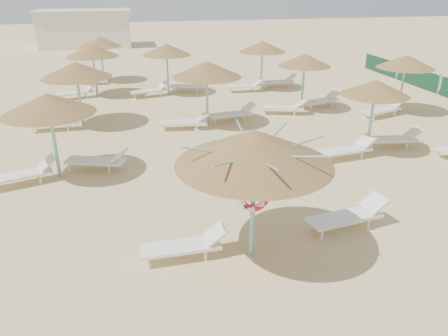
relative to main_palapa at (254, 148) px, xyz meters
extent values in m
plane|color=#D6B782|center=(0.08, 0.36, -2.60)|extent=(120.00, 120.00, 0.00)
cylinder|color=#6CBBB2|center=(0.00, 0.00, -1.35)|extent=(0.11, 0.11, 2.50)
cone|color=olive|center=(0.00, 0.00, 0.01)|extent=(3.33, 3.33, 0.75)
cylinder|color=#6CBBB2|center=(0.00, 0.00, -0.25)|extent=(0.20, 0.20, 0.12)
cylinder|color=#6CBBB2|center=(0.77, 0.00, -0.03)|extent=(1.51, 0.04, 0.38)
cylinder|color=#6CBBB2|center=(0.54, 0.54, -0.03)|extent=(1.10, 1.10, 0.38)
cylinder|color=#6CBBB2|center=(0.00, 0.77, -0.03)|extent=(0.04, 1.51, 0.38)
cylinder|color=#6CBBB2|center=(-0.54, 0.54, -0.03)|extent=(1.10, 1.10, 0.38)
cylinder|color=#6CBBB2|center=(-0.77, 0.00, -0.03)|extent=(1.51, 0.04, 0.38)
cylinder|color=#6CBBB2|center=(-0.54, -0.54, -0.03)|extent=(1.10, 1.10, 0.38)
cylinder|color=#6CBBB2|center=(0.00, -0.77, -0.03)|extent=(0.04, 1.51, 0.38)
cylinder|color=#6CBBB2|center=(0.54, -0.54, -0.03)|extent=(1.10, 1.10, 0.38)
torus|color=red|center=(0.00, -0.10, -1.09)|extent=(0.70, 0.15, 0.70)
cylinder|color=white|center=(-2.33, -0.07, -2.47)|extent=(0.06, 0.06, 0.26)
cylinder|color=white|center=(-2.34, 0.40, -2.47)|extent=(0.06, 0.06, 0.26)
cylinder|color=white|center=(-1.07, -0.04, -2.47)|extent=(0.06, 0.06, 0.26)
cylinder|color=white|center=(-1.08, 0.43, -2.47)|extent=(0.06, 0.06, 0.26)
cube|color=white|center=(-1.59, 0.18, -2.30)|extent=(1.78, 0.62, 0.07)
cube|color=white|center=(-0.80, 0.20, -2.08)|extent=(0.47, 0.57, 0.34)
cylinder|color=white|center=(1.81, 0.19, -2.46)|extent=(0.06, 0.06, 0.28)
cylinder|color=white|center=(1.73, 0.68, -2.46)|extent=(0.06, 0.06, 0.28)
cylinder|color=white|center=(3.16, 0.41, -2.46)|extent=(0.06, 0.06, 0.28)
cylinder|color=white|center=(3.08, 0.91, -2.46)|extent=(0.06, 0.06, 0.28)
cube|color=white|center=(2.57, 0.57, -2.28)|extent=(1.99, 0.93, 0.08)
cube|color=white|center=(3.42, 0.71, -2.03)|extent=(0.58, 0.68, 0.37)
cylinder|color=#6CBBB2|center=(-4.82, 5.43, -1.45)|extent=(0.11, 0.11, 2.30)
cone|color=olive|center=(-4.82, 5.43, -0.21)|extent=(2.74, 2.74, 0.62)
cylinder|color=#6CBBB2|center=(-4.82, 5.43, -0.45)|extent=(0.20, 0.20, 0.12)
cylinder|color=white|center=(-5.32, 4.97, -2.46)|extent=(0.06, 0.06, 0.28)
cylinder|color=white|center=(-5.47, 5.44, -2.46)|extent=(0.06, 0.06, 0.28)
cube|color=white|center=(-5.92, 5.03, -2.28)|extent=(2.00, 1.18, 0.08)
cube|color=white|center=(-5.11, 5.30, -2.04)|extent=(0.65, 0.72, 0.36)
cylinder|color=white|center=(-4.55, 5.75, -2.46)|extent=(0.06, 0.06, 0.28)
cylinder|color=white|center=(-4.40, 6.22, -2.46)|extent=(0.06, 0.06, 0.28)
cylinder|color=white|center=(-3.27, 5.32, -2.46)|extent=(0.06, 0.06, 0.28)
cylinder|color=white|center=(-3.12, 5.80, -2.46)|extent=(0.06, 0.06, 0.28)
cube|color=white|center=(-3.72, 5.73, -2.28)|extent=(2.00, 1.18, 0.08)
cube|color=white|center=(-2.91, 5.47, -2.04)|extent=(0.65, 0.72, 0.36)
cylinder|color=#6CBBB2|center=(-4.49, 10.74, -1.45)|extent=(0.11, 0.11, 2.30)
cone|color=olive|center=(-4.49, 10.74, -0.20)|extent=(2.87, 2.87, 0.65)
cylinder|color=#6CBBB2|center=(-4.49, 10.74, -0.45)|extent=(0.20, 0.20, 0.12)
cylinder|color=white|center=(-6.39, 10.09, -2.46)|extent=(0.06, 0.06, 0.28)
cylinder|color=white|center=(-6.39, 10.59, -2.46)|extent=(0.06, 0.06, 0.28)
cylinder|color=white|center=(-5.04, 10.09, -2.46)|extent=(0.06, 0.06, 0.28)
cylinder|color=white|center=(-5.04, 10.59, -2.46)|extent=(0.06, 0.06, 0.28)
cube|color=white|center=(-5.59, 10.34, -2.28)|extent=(1.90, 0.62, 0.08)
cube|color=white|center=(-4.74, 10.34, -2.04)|extent=(0.49, 0.60, 0.36)
cylinder|color=#6CBBB2|center=(-4.14, 16.01, -1.45)|extent=(0.11, 0.11, 2.30)
cone|color=olive|center=(-4.14, 16.01, -0.21)|extent=(2.70, 2.70, 0.61)
cylinder|color=#6CBBB2|center=(-4.14, 16.01, -0.45)|extent=(0.20, 0.20, 0.12)
cylinder|color=white|center=(-5.93, 15.14, -2.46)|extent=(0.06, 0.06, 0.28)
cylinder|color=white|center=(-6.07, 15.61, -2.46)|extent=(0.06, 0.06, 0.28)
cylinder|color=white|center=(-4.64, 15.54, -2.46)|extent=(0.06, 0.06, 0.28)
cylinder|color=white|center=(-4.79, 16.02, -2.46)|extent=(0.06, 0.06, 0.28)
cube|color=white|center=(-5.24, 15.61, -2.28)|extent=(2.00, 1.16, 0.08)
cube|color=white|center=(-4.43, 15.87, -2.04)|extent=(0.64, 0.72, 0.36)
cylinder|color=#6CBBB2|center=(0.76, 9.73, -1.45)|extent=(0.11, 0.11, 2.30)
cone|color=olive|center=(0.76, 9.73, -0.20)|extent=(2.89, 2.89, 0.65)
cylinder|color=#6CBBB2|center=(0.76, 9.73, -0.45)|extent=(0.20, 0.20, 0.12)
cylinder|color=white|center=(-1.17, 9.19, -2.46)|extent=(0.06, 0.06, 0.28)
cylinder|color=white|center=(-1.10, 9.68, -2.46)|extent=(0.06, 0.06, 0.28)
cylinder|color=white|center=(0.17, 9.01, -2.46)|extent=(0.06, 0.06, 0.28)
cylinder|color=white|center=(0.24, 9.50, -2.46)|extent=(0.06, 0.06, 0.28)
cube|color=white|center=(-0.34, 9.33, -2.28)|extent=(1.96, 0.86, 0.08)
cube|color=white|center=(0.50, 9.22, -2.04)|extent=(0.56, 0.66, 0.36)
cylinder|color=white|center=(1.10, 9.68, -2.46)|extent=(0.06, 0.06, 0.28)
cylinder|color=white|center=(1.03, 10.17, -2.46)|extent=(0.06, 0.06, 0.28)
cylinder|color=white|center=(2.44, 9.85, -2.46)|extent=(0.06, 0.06, 0.28)
cylinder|color=white|center=(2.37, 10.35, -2.46)|extent=(0.06, 0.06, 0.28)
cube|color=white|center=(1.86, 10.03, -2.28)|extent=(1.96, 0.86, 0.08)
cube|color=white|center=(2.70, 10.14, -2.04)|extent=(0.56, 0.66, 0.36)
cylinder|color=#6CBBB2|center=(-0.33, 15.59, -1.45)|extent=(0.11, 0.11, 2.30)
cone|color=olive|center=(-0.33, 15.59, -0.21)|extent=(2.60, 2.60, 0.58)
cylinder|color=#6CBBB2|center=(-0.33, 15.59, -0.45)|extent=(0.20, 0.20, 0.12)
cylinder|color=white|center=(-2.14, 14.75, -2.46)|extent=(0.06, 0.06, 0.28)
cylinder|color=white|center=(-2.27, 15.23, -2.46)|extent=(0.06, 0.06, 0.28)
cylinder|color=white|center=(-0.84, 15.09, -2.46)|extent=(0.06, 0.06, 0.28)
cylinder|color=white|center=(-0.97, 15.57, -2.46)|extent=(0.06, 0.06, 0.28)
cube|color=white|center=(-1.43, 15.19, -2.28)|extent=(2.00, 1.08, 0.08)
cube|color=white|center=(-0.61, 15.41, -2.04)|extent=(0.62, 0.70, 0.36)
cylinder|color=white|center=(-0.07, 15.85, -2.46)|extent=(0.06, 0.06, 0.28)
cylinder|color=white|center=(0.06, 16.34, -2.46)|extent=(0.06, 0.06, 0.28)
cylinder|color=white|center=(1.23, 15.51, -2.46)|extent=(0.06, 0.06, 0.28)
cylinder|color=white|center=(1.36, 15.99, -2.46)|extent=(0.06, 0.06, 0.28)
cube|color=white|center=(0.77, 15.89, -2.28)|extent=(2.00, 1.08, 0.08)
cube|color=white|center=(1.59, 15.68, -2.04)|extent=(0.62, 0.70, 0.36)
cylinder|color=#6CBBB2|center=(5.83, 5.27, -1.45)|extent=(0.11, 0.11, 2.30)
cone|color=olive|center=(5.83, 5.27, -0.22)|extent=(2.35, 2.35, 0.53)
cylinder|color=#6CBBB2|center=(5.83, 5.27, -0.45)|extent=(0.20, 0.20, 0.12)
cylinder|color=white|center=(3.97, 4.51, -2.46)|extent=(0.06, 0.06, 0.28)
cylinder|color=white|center=(3.90, 5.00, -2.46)|extent=(0.06, 0.06, 0.28)
cylinder|color=white|center=(5.31, 4.70, -2.46)|extent=(0.06, 0.06, 0.28)
cylinder|color=white|center=(5.24, 5.19, -2.46)|extent=(0.06, 0.06, 0.28)
cube|color=white|center=(4.73, 4.87, -2.28)|extent=(1.97, 0.88, 0.08)
cube|color=white|center=(5.57, 4.99, -2.04)|extent=(0.56, 0.66, 0.36)
cylinder|color=white|center=(6.10, 5.43, -2.46)|extent=(0.06, 0.06, 0.28)
cylinder|color=white|center=(6.17, 5.93, -2.46)|extent=(0.06, 0.06, 0.28)
cylinder|color=white|center=(7.44, 5.24, -2.46)|extent=(0.06, 0.06, 0.28)
cylinder|color=white|center=(7.51, 5.74, -2.46)|extent=(0.06, 0.06, 0.28)
cube|color=white|center=(6.93, 5.57, -2.28)|extent=(1.97, 0.88, 0.08)
cube|color=white|center=(7.77, 5.45, -2.04)|extent=(0.56, 0.66, 0.36)
cylinder|color=#6CBBB2|center=(5.56, 11.00, -1.45)|extent=(0.11, 0.11, 2.30)
cone|color=olive|center=(5.56, 11.00, -0.22)|extent=(2.44, 2.44, 0.55)
cylinder|color=#6CBBB2|center=(5.56, 11.00, -0.45)|extent=(0.20, 0.20, 0.12)
cylinder|color=white|center=(3.62, 10.60, -2.46)|extent=(0.06, 0.06, 0.28)
cylinder|color=white|center=(3.77, 11.08, -2.46)|extent=(0.06, 0.06, 0.28)
cylinder|color=white|center=(4.91, 10.20, -2.46)|extent=(0.06, 0.06, 0.28)
cylinder|color=white|center=(5.06, 10.67, -2.46)|extent=(0.06, 0.06, 0.28)
cube|color=white|center=(4.46, 10.60, -2.28)|extent=(2.00, 1.16, 0.08)
cube|color=white|center=(5.27, 10.34, -2.04)|extent=(0.64, 0.72, 0.36)
cylinder|color=white|center=(5.97, 10.82, -2.46)|extent=(0.06, 0.06, 0.28)
cylinder|color=white|center=(5.82, 11.30, -2.46)|extent=(0.06, 0.06, 0.28)
cylinder|color=white|center=(7.26, 11.23, -2.46)|extent=(0.06, 0.06, 0.28)
cylinder|color=white|center=(7.11, 11.70, -2.46)|extent=(0.06, 0.06, 0.28)
cube|color=white|center=(6.66, 11.30, -2.28)|extent=(2.00, 1.16, 0.08)
cube|color=white|center=(7.47, 11.55, -2.04)|extent=(0.64, 0.72, 0.36)
cylinder|color=#6CBBB2|center=(4.94, 15.60, -1.45)|extent=(0.11, 0.11, 2.30)
cone|color=olive|center=(4.94, 15.60, -0.21)|extent=(2.59, 2.59, 0.58)
cylinder|color=#6CBBB2|center=(4.94, 15.60, -0.45)|extent=(0.20, 0.20, 0.12)
cylinder|color=white|center=(3.03, 14.97, -2.46)|extent=(0.06, 0.06, 0.28)
cylinder|color=white|center=(3.05, 15.47, -2.46)|extent=(0.06, 0.06, 0.28)
cylinder|color=white|center=(4.38, 14.93, -2.46)|extent=(0.06, 0.06, 0.28)
cylinder|color=white|center=(4.40, 15.43, -2.46)|extent=(0.06, 0.06, 0.28)
cube|color=white|center=(3.84, 15.20, -2.28)|extent=(1.92, 0.67, 0.08)
cube|color=white|center=(4.69, 15.18, -2.04)|extent=(0.50, 0.61, 0.36)
cylinder|color=white|center=(5.25, 15.63, -2.46)|extent=(0.06, 0.06, 0.28)
cylinder|color=white|center=(5.23, 16.13, -2.46)|extent=(0.06, 0.06, 0.28)
cylinder|color=white|center=(6.60, 15.66, -2.46)|extent=(0.06, 0.06, 0.28)
cylinder|color=white|center=(6.58, 16.16, -2.46)|extent=(0.06, 0.06, 0.28)
cube|color=white|center=(6.04, 15.90, -2.28)|extent=(1.92, 0.67, 0.08)
cube|color=white|center=(6.89, 15.92, -2.04)|extent=(0.50, 0.61, 0.36)
cylinder|color=white|center=(8.07, 4.29, -2.46)|extent=(0.06, 0.06, 0.28)
cylinder|color=#6CBBB2|center=(9.86, 9.61, -1.45)|extent=(0.11, 0.11, 2.30)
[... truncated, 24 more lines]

